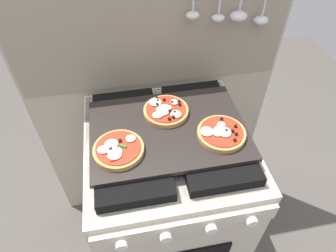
# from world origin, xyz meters

# --- Properties ---
(ground_plane) EXTENTS (4.00, 4.00, 0.00)m
(ground_plane) POSITION_xyz_m (0.00, 0.00, 0.00)
(ground_plane) COLOR #4C4742
(kitchen_backsplash) EXTENTS (1.10, 0.09, 1.55)m
(kitchen_backsplash) POSITION_xyz_m (0.00, 0.33, 0.79)
(kitchen_backsplash) COLOR #B2A893
(kitchen_backsplash) RESTS_ON ground_plane
(stove) EXTENTS (0.60, 0.64, 0.90)m
(stove) POSITION_xyz_m (-0.00, -0.00, 0.45)
(stove) COLOR beige
(stove) RESTS_ON ground_plane
(baking_tray) EXTENTS (0.54, 0.38, 0.02)m
(baking_tray) POSITION_xyz_m (0.00, 0.00, 0.91)
(baking_tray) COLOR black
(baking_tray) RESTS_ON stove
(pizza_left) EXTENTS (0.16, 0.16, 0.03)m
(pizza_left) POSITION_xyz_m (-0.18, -0.08, 0.93)
(pizza_left) COLOR #C18947
(pizza_left) RESTS_ON baking_tray
(pizza_right) EXTENTS (0.16, 0.16, 0.03)m
(pizza_right) POSITION_xyz_m (0.17, -0.07, 0.93)
(pizza_right) COLOR #C18947
(pizza_right) RESTS_ON baking_tray
(pizza_center) EXTENTS (0.16, 0.16, 0.03)m
(pizza_center) POSITION_xyz_m (0.01, 0.08, 0.93)
(pizza_center) COLOR #C18947
(pizza_center) RESTS_ON baking_tray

